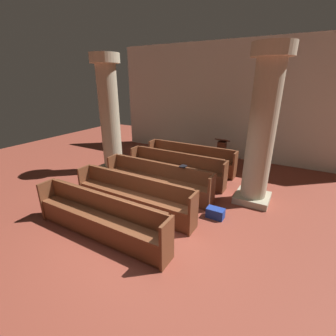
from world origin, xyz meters
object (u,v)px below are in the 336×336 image
(pew_row_3, at_px, (133,194))
(kneeler_box_blue, at_px, (215,213))
(pew_row_0, at_px, (190,157))
(pew_row_2, at_px, (157,178))
(pillar_far_side, at_px, (109,114))
(pew_row_4, at_px, (99,216))
(pew_row_1, at_px, (176,166))
(hymn_book, at_px, (183,166))
(lectern, at_px, (221,154))
(pillar_aisle_side, at_px, (262,128))

(pew_row_3, xyz_separation_m, kneeler_box_blue, (1.86, 0.75, -0.37))
(pew_row_0, bearing_deg, pew_row_2, -90.00)
(pillar_far_side, relative_size, kneeler_box_blue, 9.37)
(pew_row_3, bearing_deg, kneeler_box_blue, 21.94)
(pew_row_0, relative_size, pew_row_4, 1.00)
(pew_row_1, xyz_separation_m, pillar_far_side, (-2.41, -0.27, 1.52))
(pillar_far_side, bearing_deg, hymn_book, -11.91)
(pillar_far_side, bearing_deg, pew_row_1, 6.33)
(lectern, xyz_separation_m, kneeler_box_blue, (1.01, -3.54, -0.33))
(kneeler_box_blue, bearing_deg, pew_row_4, -134.92)
(pew_row_3, distance_m, pillar_aisle_side, 3.55)
(kneeler_box_blue, bearing_deg, pillar_far_side, 164.07)
(pew_row_3, distance_m, pillar_far_side, 3.46)
(pew_row_1, distance_m, pillar_aisle_side, 2.89)
(lectern, bearing_deg, pillar_aisle_side, -54.26)
(pew_row_4, bearing_deg, lectern, 81.07)
(pew_row_2, xyz_separation_m, hymn_book, (0.71, 0.19, 0.43))
(pew_row_3, bearing_deg, pew_row_1, 90.00)
(pillar_aisle_side, bearing_deg, pew_row_4, -127.75)
(pillar_far_side, bearing_deg, pew_row_2, -19.48)
(pew_row_0, bearing_deg, pew_row_1, -90.00)
(pew_row_2, bearing_deg, lectern, 74.99)
(pew_row_0, distance_m, pew_row_2, 2.24)
(pew_row_1, distance_m, pew_row_4, 3.36)
(lectern, xyz_separation_m, hymn_book, (-0.14, -2.98, 0.47))
(pew_row_4, relative_size, pillar_far_side, 0.85)
(hymn_book, bearing_deg, pew_row_3, -118.38)
(pew_row_1, relative_size, kneeler_box_blue, 7.95)
(pew_row_4, distance_m, pillar_aisle_side, 4.29)
(pew_row_0, distance_m, pillar_far_side, 3.16)
(pillar_aisle_side, bearing_deg, kneeler_box_blue, -114.48)
(hymn_book, bearing_deg, pew_row_2, -164.70)
(pew_row_3, bearing_deg, pew_row_4, -90.00)
(pew_row_4, distance_m, pillar_far_side, 4.20)
(pew_row_0, relative_size, pillar_aisle_side, 0.85)
(pillar_aisle_side, distance_m, hymn_book, 2.19)
(pew_row_2, distance_m, pew_row_4, 2.24)
(pew_row_1, distance_m, kneeler_box_blue, 2.41)
(pew_row_4, xyz_separation_m, lectern, (0.85, 5.41, -0.04))
(pillar_aisle_side, bearing_deg, pew_row_1, 175.78)
(pillar_aisle_side, height_order, lectern, pillar_aisle_side)
(pew_row_1, bearing_deg, pew_row_0, 90.00)
(pew_row_2, distance_m, lectern, 3.28)
(pew_row_1, bearing_deg, lectern, 67.50)
(pew_row_2, bearing_deg, pew_row_0, 90.00)
(pew_row_1, relative_size, pew_row_3, 1.00)
(pew_row_2, relative_size, kneeler_box_blue, 7.95)
(pew_row_2, bearing_deg, hymn_book, 15.30)
(pew_row_2, height_order, hymn_book, hymn_book)
(kneeler_box_blue, bearing_deg, pew_row_0, 125.58)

